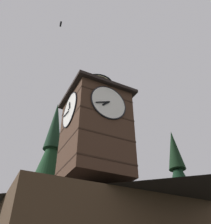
{
  "coord_description": "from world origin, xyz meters",
  "views": [
    {
      "loc": [
        5.79,
        12.97,
        1.97
      ],
      "look_at": [
        -1.17,
        -0.56,
        12.45
      ],
      "focal_mm": 38.54,
      "sensor_mm": 36.0,
      "label": 1
    }
  ],
  "objects_px": {
    "clock_tower": "(95,128)",
    "pine_tree_behind": "(44,206)",
    "moon": "(120,218)",
    "flying_bird_high": "(61,24)",
    "pine_tree_aside": "(186,219)"
  },
  "relations": [
    {
      "from": "clock_tower",
      "to": "flying_bird_high",
      "type": "bearing_deg",
      "value": 15.03
    },
    {
      "from": "clock_tower",
      "to": "pine_tree_behind",
      "type": "xyz_separation_m",
      "value": [
        1.6,
        -6.01,
        -4.43
      ]
    },
    {
      "from": "clock_tower",
      "to": "pine_tree_behind",
      "type": "distance_m",
      "value": 7.64
    },
    {
      "from": "clock_tower",
      "to": "pine_tree_aside",
      "type": "xyz_separation_m",
      "value": [
        -9.94,
        -2.5,
        -5.0
      ]
    },
    {
      "from": "clock_tower",
      "to": "pine_tree_behind",
      "type": "relative_size",
      "value": 0.57
    },
    {
      "from": "pine_tree_aside",
      "to": "flying_bird_high",
      "type": "relative_size",
      "value": 26.61
    },
    {
      "from": "pine_tree_aside",
      "to": "flying_bird_high",
      "type": "distance_m",
      "value": 19.87
    },
    {
      "from": "moon",
      "to": "flying_bird_high",
      "type": "height_order",
      "value": "flying_bird_high"
    },
    {
      "from": "pine_tree_behind",
      "to": "clock_tower",
      "type": "bearing_deg",
      "value": 104.88
    },
    {
      "from": "pine_tree_aside",
      "to": "pine_tree_behind",
      "type": "bearing_deg",
      "value": -16.92
    },
    {
      "from": "clock_tower",
      "to": "moon",
      "type": "height_order",
      "value": "clock_tower"
    },
    {
      "from": "pine_tree_behind",
      "to": "pine_tree_aside",
      "type": "relative_size",
      "value": 1.14
    },
    {
      "from": "pine_tree_behind",
      "to": "pine_tree_aside",
      "type": "bearing_deg",
      "value": 163.08
    },
    {
      "from": "clock_tower",
      "to": "flying_bird_high",
      "type": "xyz_separation_m",
      "value": [
        4.0,
        1.07,
        8.71
      ]
    },
    {
      "from": "pine_tree_behind",
      "to": "flying_bird_high",
      "type": "xyz_separation_m",
      "value": [
        2.4,
        7.09,
        13.14
      ]
    }
  ]
}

